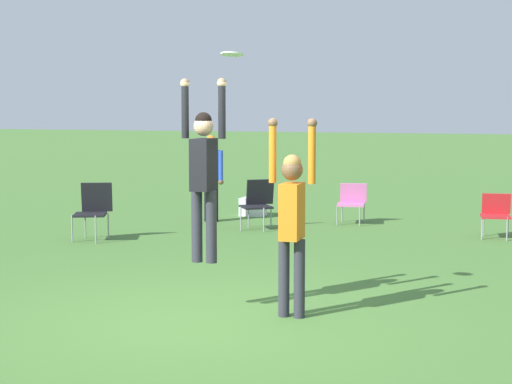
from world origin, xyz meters
TOP-DOWN VIEW (x-y plane):
  - ground_plane at (0.00, 0.00)m, footprint 120.00×120.00m
  - person_jumping at (-0.17, 0.32)m, footprint 0.53×0.38m
  - person_defending at (0.81, 0.35)m, footprint 0.53×0.39m
  - frisbee at (0.16, 0.32)m, footprint 0.25×0.25m
  - camping_chair_0 at (-1.54, 6.43)m, footprint 0.71×0.79m
  - camping_chair_1 at (-0.06, 7.66)m, footprint 0.58×0.61m
  - camping_chair_2 at (-3.77, 4.36)m, footprint 0.67×0.73m
  - camping_chair_3 at (2.63, 6.70)m, footprint 0.53×0.57m
  - person_spectator_near at (-2.71, 7.09)m, footprint 0.51×0.33m
  - cooler_box at (-2.22, 8.18)m, footprint 0.49×0.41m

SIDE VIEW (x-z plane):
  - ground_plane at x=0.00m, z-range 0.00..0.00m
  - cooler_box at x=-2.22m, z-range 0.00..0.36m
  - camping_chair_1 at x=-0.06m, z-range 0.06..0.82m
  - camping_chair_3 at x=2.63m, z-range 0.07..0.82m
  - camping_chair_0 at x=-1.54m, z-range 0.07..0.97m
  - camping_chair_2 at x=-3.77m, z-range 0.08..1.03m
  - person_spectator_near at x=-2.71m, z-range 0.16..1.83m
  - person_defending at x=0.81m, z-range 0.06..2.18m
  - person_jumping at x=-0.17m, z-range 0.59..2.59m
  - frisbee at x=0.16m, z-range 2.77..2.81m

